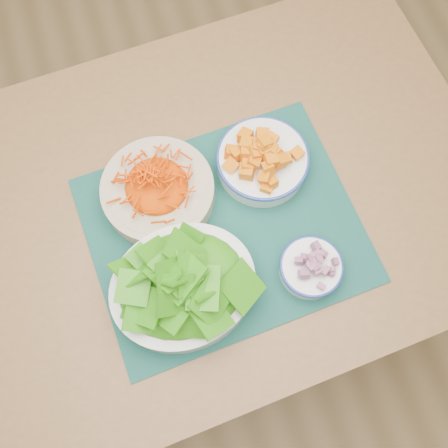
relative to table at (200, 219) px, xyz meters
name	(u,v)px	position (x,y,z in m)	size (l,w,h in m)	color
ground	(222,388)	(-0.06, -0.34, -0.65)	(4.00, 4.00, 0.00)	olive
table	(200,219)	(0.00, 0.00, 0.00)	(1.23, 0.86, 0.75)	brown
placemat	(224,229)	(0.03, -0.07, 0.10)	(0.51, 0.42, 0.00)	#0B302B
carrot_bowl	(157,188)	(-0.07, 0.03, 0.15)	(0.25, 0.25, 0.09)	#C3B391
squash_bowl	(263,158)	(0.14, 0.03, 0.14)	(0.22, 0.22, 0.09)	white
lettuce_bowl	(182,284)	(-0.07, -0.16, 0.16)	(0.28, 0.25, 0.12)	silver
onion_bowl	(311,267)	(0.16, -0.20, 0.13)	(0.12, 0.12, 0.06)	white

